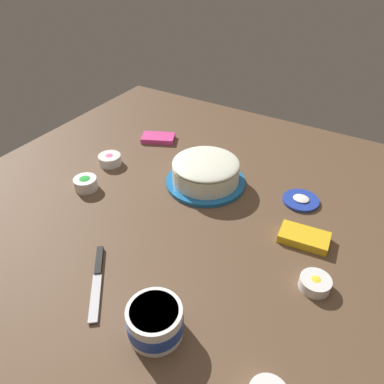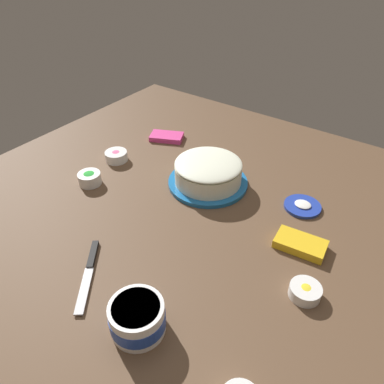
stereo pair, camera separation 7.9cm
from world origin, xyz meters
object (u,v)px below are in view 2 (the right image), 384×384
frosting_tub_lid (302,206)px  spreading_knife (90,268)px  frosting_tub (137,318)px  sprinkle_bowl_yellow (305,291)px  candy_box_lower (300,244)px  sprinkle_bowl_pink (116,156)px  sprinkle_bowl_green (90,178)px  candy_box_upper (167,137)px  frosted_cake (208,173)px

frosting_tub_lid → spreading_knife: (0.35, 0.57, -0.00)m
frosting_tub → spreading_knife: 0.23m
sprinkle_bowl_yellow → candy_box_lower: (0.07, -0.15, -0.00)m
spreading_knife → sprinkle_bowl_pink: sprinkle_bowl_pink is taller
frosting_tub_lid → sprinkle_bowl_green: sprinkle_bowl_green is taller
sprinkle_bowl_green → candy_box_upper: sprinkle_bowl_green is taller
frosted_cake → candy_box_upper: frosted_cake is taller
frosting_tub → frosted_cake: bearing=-71.7°
spreading_knife → sprinkle_bowl_green: size_ratio=2.57×
sprinkle_bowl_yellow → frosting_tub_lid: bearing=-67.1°
candy_box_lower → sprinkle_bowl_yellow: bearing=110.0°
spreading_knife → sprinkle_bowl_yellow: 0.54m
frosted_cake → sprinkle_bowl_green: bearing=35.2°
sprinkle_bowl_green → candy_box_lower: (-0.70, -0.13, -0.01)m
frosting_tub_lid → candy_box_lower: bearing=110.0°
frosting_tub → sprinkle_bowl_green: 0.60m
sprinkle_bowl_pink → candy_box_upper: (-0.05, -0.24, -0.01)m
frosting_tub_lid → sprinkle_bowl_pink: (0.68, 0.14, 0.01)m
sprinkle_bowl_pink → candy_box_lower: size_ratio=0.60×
sprinkle_bowl_green → candy_box_upper: 0.40m
sprinkle_bowl_pink → sprinkle_bowl_yellow: size_ratio=1.07×
sprinkle_bowl_pink → frosting_tub_lid: bearing=-168.3°
frosted_cake → spreading_knife: bearing=85.7°
sprinkle_bowl_green → sprinkle_bowl_pink: size_ratio=0.93×
frosted_cake → candy_box_upper: bearing=-27.8°
sprinkle_bowl_yellow → candy_box_upper: bearing=-28.5°
frosting_tub → spreading_knife: size_ratio=0.63×
candy_box_lower → sprinkle_bowl_pink: bearing=-8.4°
sprinkle_bowl_yellow → spreading_knife: bearing=27.2°
frosting_tub → sprinkle_bowl_green: bearing=-31.8°
frosted_cake → spreading_knife: (0.04, 0.50, -0.04)m
spreading_knife → frosting_tub_lid: bearing=-121.7°
frosting_tub → frosting_tub_lid: bearing=-102.0°
sprinkle_bowl_green → candy_box_lower: bearing=-169.4°
frosting_tub_lid → sprinkle_bowl_pink: 0.69m
frosting_tub_lid → candy_box_lower: size_ratio=0.84×
candy_box_upper → spreading_knife: bearing=87.7°
candy_box_upper → frosting_tub: bearing=99.8°
spreading_knife → candy_box_lower: candy_box_lower is taller
frosting_tub_lid → spreading_knife: 0.67m
frosted_cake → frosting_tub_lid: size_ratio=2.36×
frosted_cake → frosting_tub: frosted_cake is taller
frosted_cake → frosting_tub: 0.58m
spreading_knife → sprinkle_bowl_yellow: size_ratio=2.56×
spreading_knife → candy_box_upper: size_ratio=1.52×
frosting_tub_lid → spreading_knife: frosting_tub_lid is taller
spreading_knife → candy_box_upper: bearing=-67.3°
spreading_knife → sprinkle_bowl_pink: size_ratio=2.40×
frosted_cake → sprinkle_bowl_green: 0.40m
frosted_cake → sprinkle_bowl_green: size_ratio=3.51×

